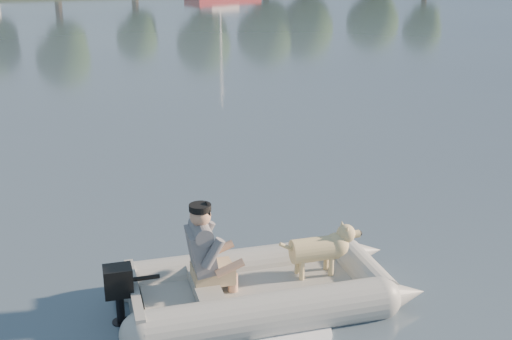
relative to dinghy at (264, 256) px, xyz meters
name	(u,v)px	position (x,y,z in m)	size (l,w,h in m)	color
water	(313,278)	(0.81, 0.27, -0.59)	(160.00, 160.00, 0.00)	slate
dinghy	(264,256)	(0.00, 0.00, 0.00)	(4.60, 3.10, 1.38)	#A0A09B
man	(203,247)	(-0.69, 0.14, 0.18)	(0.72, 0.62, 1.07)	slate
dog	(315,253)	(0.65, -0.03, -0.07)	(0.93, 0.33, 0.62)	tan
outboard_motor	(119,298)	(-1.65, 0.21, -0.28)	(0.41, 0.29, 0.79)	black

